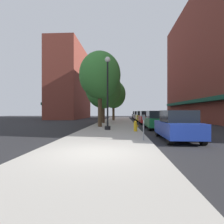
# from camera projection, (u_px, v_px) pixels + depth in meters

# --- Properties ---
(ground_plane) EXTENTS (90.00, 90.00, 0.00)m
(ground_plane) POSITION_uv_depth(u_px,v_px,m) (147.00, 124.00, 24.74)
(ground_plane) COLOR #232326
(sidewalk_slab) EXTENTS (4.80, 50.00, 0.12)m
(sidewalk_slab) POSITION_uv_depth(u_px,v_px,m) (116.00, 123.00, 25.96)
(sidewalk_slab) COLOR #A8A399
(sidewalk_slab) RESTS_ON ground
(building_right_brick) EXTENTS (6.80, 40.00, 20.35)m
(building_right_brick) POSITION_uv_depth(u_px,v_px,m) (220.00, 53.00, 28.08)
(building_right_brick) COLOR brown
(building_right_brick) RESTS_ON ground
(building_far_background) EXTENTS (6.80, 18.00, 16.04)m
(building_far_background) POSITION_uv_depth(u_px,v_px,m) (71.00, 84.00, 44.54)
(building_far_background) COLOR brown
(building_far_background) RESTS_ON ground
(lamppost) EXTENTS (0.48, 0.48, 5.90)m
(lamppost) POSITION_uv_depth(u_px,v_px,m) (108.00, 92.00, 15.64)
(lamppost) COLOR black
(lamppost) RESTS_ON sidewalk_slab
(fire_hydrant) EXTENTS (0.33, 0.26, 0.79)m
(fire_hydrant) POSITION_uv_depth(u_px,v_px,m) (135.00, 126.00, 14.39)
(fire_hydrant) COLOR gold
(fire_hydrant) RESTS_ON sidewalk_slab
(parking_meter_near) EXTENTS (0.14, 0.09, 1.31)m
(parking_meter_near) POSITION_uv_depth(u_px,v_px,m) (144.00, 124.00, 9.91)
(parking_meter_near) COLOR slate
(parking_meter_near) RESTS_ON sidewalk_slab
(tree_near) EXTENTS (4.67, 4.67, 7.24)m
(tree_near) POSITION_uv_depth(u_px,v_px,m) (103.00, 88.00, 25.42)
(tree_near) COLOR #422D1E
(tree_near) RESTS_ON sidewalk_slab
(tree_mid) EXTENTS (4.08, 4.08, 6.72)m
(tree_mid) POSITION_uv_depth(u_px,v_px,m) (113.00, 94.00, 32.54)
(tree_mid) COLOR #4C3823
(tree_mid) RESTS_ON sidewalk_slab
(tree_far) EXTENTS (4.05, 4.05, 7.37)m
(tree_far) POSITION_uv_depth(u_px,v_px,m) (100.00, 75.00, 18.94)
(tree_far) COLOR #4C3823
(tree_far) RESTS_ON sidewalk_slab
(car_blue) EXTENTS (1.80, 4.30, 1.66)m
(car_blue) POSITION_uv_depth(u_px,v_px,m) (177.00, 126.00, 10.72)
(car_blue) COLOR black
(car_blue) RESTS_ON ground
(car_green) EXTENTS (1.80, 4.30, 1.66)m
(car_green) POSITION_uv_depth(u_px,v_px,m) (156.00, 120.00, 17.48)
(car_green) COLOR black
(car_green) RESTS_ON ground
(car_red) EXTENTS (1.80, 4.30, 1.66)m
(car_red) POSITION_uv_depth(u_px,v_px,m) (147.00, 118.00, 24.35)
(car_red) COLOR black
(car_red) RESTS_ON ground
(car_yellow) EXTENTS (1.80, 4.30, 1.66)m
(car_yellow) POSITION_uv_depth(u_px,v_px,m) (142.00, 116.00, 30.69)
(car_yellow) COLOR black
(car_yellow) RESTS_ON ground
(car_silver) EXTENTS (1.80, 4.30, 1.66)m
(car_silver) POSITION_uv_depth(u_px,v_px,m) (138.00, 116.00, 37.87)
(car_silver) COLOR black
(car_silver) RESTS_ON ground
(car_black) EXTENTS (1.80, 4.30, 1.66)m
(car_black) POSITION_uv_depth(u_px,v_px,m) (136.00, 115.00, 43.98)
(car_black) COLOR black
(car_black) RESTS_ON ground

